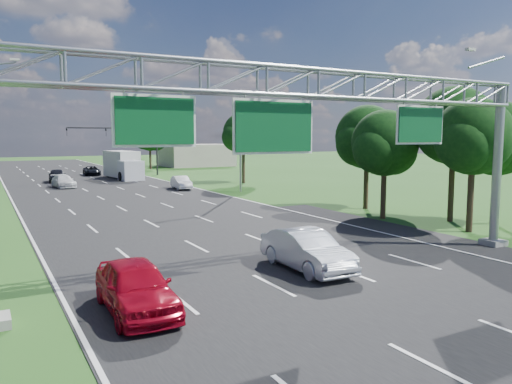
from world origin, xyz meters
TOP-DOWN VIEW (x-y plane):
  - ground at (0.00, 30.00)m, footprint 220.00×220.00m
  - road at (0.00, 30.00)m, footprint 18.00×180.00m
  - road_flare at (10.20, 14.00)m, footprint 3.00×30.00m
  - sign_gantry at (0.33, 12.00)m, footprint 23.50×1.00m
  - traffic_signal at (7.48, 65.00)m, footprint 12.21×0.24m
  - streetlight_r_mid at (11.30, 40.00)m, footprint 2.97×0.22m
  - tree_cluster_right at (14.80, 19.19)m, footprint 9.91×14.60m
  - tree_verge_rd at (16.08, 48.04)m, footprint 5.76×4.80m
  - tree_verge_re at (14.08, 78.04)m, footprint 5.76×4.80m
  - building_right at (24.00, 82.00)m, footprint 12.00×9.00m
  - red_coupe at (-6.98, 11.23)m, footprint 2.07×4.88m
  - silver_sedan at (0.57, 12.76)m, footprint 1.88×5.04m
  - car_queue_a at (-3.32, 52.87)m, footprint 2.31×4.75m
  - car_queue_b at (2.72, 69.08)m, footprint 2.47×4.73m
  - car_queue_c at (-3.04, 60.03)m, footprint 2.35×4.84m
  - car_queue_d at (7.22, 45.27)m, footprint 1.87×4.24m
  - box_truck at (5.29, 61.40)m, footprint 3.44×9.62m

SIDE VIEW (x-z plane):
  - ground at x=0.00m, z-range 0.00..0.00m
  - road at x=0.00m, z-range -0.01..0.01m
  - road_flare at x=10.20m, z-range -0.01..0.01m
  - car_queue_b at x=2.72m, z-range 0.00..1.27m
  - car_queue_a at x=-3.32m, z-range 0.00..1.33m
  - car_queue_d at x=7.22m, z-range 0.00..1.35m
  - car_queue_c at x=-3.04m, z-range 0.00..1.59m
  - silver_sedan at x=0.57m, z-range 0.00..1.65m
  - red_coupe at x=-6.98m, z-range 0.00..1.65m
  - box_truck at x=5.29m, z-range -0.07..3.48m
  - building_right at x=24.00m, z-range 0.00..4.00m
  - traffic_signal at x=7.48m, z-range 1.67..8.67m
  - tree_verge_re at x=14.08m, z-range 1.28..9.12m
  - tree_cluster_right at x=14.80m, z-range 0.97..9.65m
  - streetlight_r_mid at x=11.30m, z-range 0.50..10.66m
  - tree_verge_rd at x=16.08m, z-range 1.49..9.77m
  - sign_gantry at x=0.33m, z-range 2.11..11.67m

